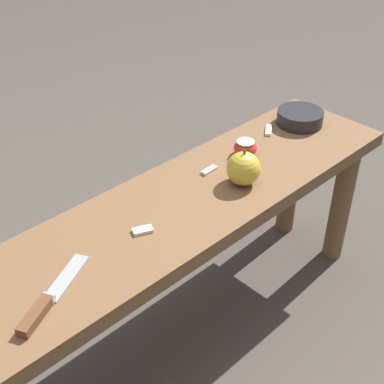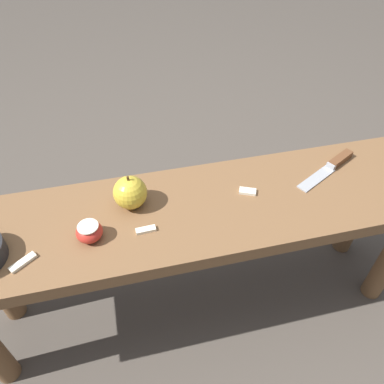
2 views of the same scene
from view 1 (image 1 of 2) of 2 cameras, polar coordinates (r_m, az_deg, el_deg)
The scene contains 9 objects.
ground_plane at distance 1.62m, azimuth -0.93°, elevation -14.82°, with size 8.00×8.00×0.00m, color #4C443D.
wooden_bench at distance 1.35m, azimuth -1.09°, elevation -4.16°, with size 1.34×0.33×0.48m.
knife at distance 1.07m, azimuth -15.42°, elevation -11.42°, with size 0.22×0.13×0.02m.
apple_whole at distance 1.35m, azimuth 5.51°, elevation 2.50°, with size 0.09×0.09×0.10m.
apple_cut at distance 1.48m, azimuth 5.71°, elevation 4.71°, with size 0.06×0.06×0.04m.
apple_slice_near_knife at distance 1.41m, azimuth 1.85°, elevation 2.34°, with size 0.05×0.02×0.01m.
apple_slice_center at distance 1.21m, azimuth -5.29°, elevation -4.09°, with size 0.05×0.04×0.01m.
apple_slice_near_bowl at distance 1.61m, azimuth 8.17°, elevation 6.55°, with size 0.06×0.05×0.01m.
bowl at distance 1.66m, azimuth 11.44°, elevation 7.80°, with size 0.14×0.14×0.04m.
Camera 1 is at (-0.71, -0.77, 1.24)m, focal length 50.00 mm.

